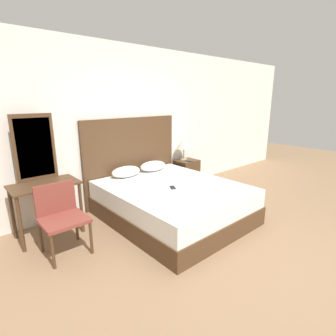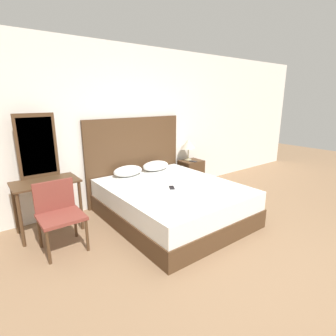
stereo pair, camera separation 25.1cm
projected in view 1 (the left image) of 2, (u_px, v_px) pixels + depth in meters
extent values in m
plane|color=#8C6B4C|center=(255.00, 264.00, 2.99)|extent=(16.00, 16.00, 0.00)
cube|color=white|center=(124.00, 126.00, 4.57)|extent=(10.00, 0.06, 2.70)
cube|color=#4C331E|center=(172.00, 210.00, 4.09)|extent=(1.78, 2.12, 0.27)
cube|color=white|center=(173.00, 194.00, 4.02)|extent=(1.75, 2.08, 0.27)
cube|color=#4C331E|center=(132.00, 160.00, 4.72)|extent=(1.87, 0.05, 1.50)
ellipsoid|color=white|center=(126.00, 172.00, 4.40)|extent=(0.52, 0.32, 0.18)
ellipsoid|color=white|center=(153.00, 166.00, 4.76)|extent=(0.52, 0.32, 0.18)
cube|color=black|center=(173.00, 187.00, 3.87)|extent=(0.14, 0.16, 0.01)
cube|color=#4C331E|center=(187.00, 174.00, 5.43)|extent=(0.44, 0.36, 0.60)
cylinder|color=tan|center=(184.00, 159.00, 5.39)|extent=(0.14, 0.14, 0.02)
cylinder|color=tan|center=(184.00, 154.00, 5.36)|extent=(0.02, 0.02, 0.22)
cone|color=beige|center=(184.00, 143.00, 5.30)|extent=(0.31, 0.31, 0.19)
cube|color=black|center=(189.00, 161.00, 5.27)|extent=(0.10, 0.16, 0.01)
cube|color=#4C331E|center=(44.00, 185.00, 3.43)|extent=(0.84, 0.51, 0.02)
cylinder|color=#4C331E|center=(21.00, 225.00, 3.13)|extent=(0.04, 0.04, 0.72)
cylinder|color=#4C331E|center=(81.00, 208.00, 3.62)|extent=(0.04, 0.04, 0.72)
cylinder|color=#4C331E|center=(12.00, 213.00, 3.44)|extent=(0.04, 0.04, 0.72)
cylinder|color=#4C331E|center=(69.00, 199.00, 3.93)|extent=(0.04, 0.04, 0.72)
cube|color=#4C331E|center=(35.00, 148.00, 3.48)|extent=(0.52, 0.03, 0.89)
cube|color=#B2BCC6|center=(35.00, 148.00, 3.47)|extent=(0.44, 0.01, 0.79)
cube|color=brown|center=(64.00, 220.00, 3.09)|extent=(0.51, 0.49, 0.04)
cube|color=brown|center=(55.00, 198.00, 3.20)|extent=(0.48, 0.04, 0.38)
cylinder|color=#4C331E|center=(53.00, 252.00, 2.85)|extent=(0.04, 0.04, 0.41)
cylinder|color=#4C331E|center=(91.00, 238.00, 3.14)|extent=(0.04, 0.04, 0.41)
cylinder|color=#4C331E|center=(41.00, 237.00, 3.16)|extent=(0.04, 0.04, 0.41)
cylinder|color=#4C331E|center=(77.00, 225.00, 3.45)|extent=(0.04, 0.04, 0.41)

